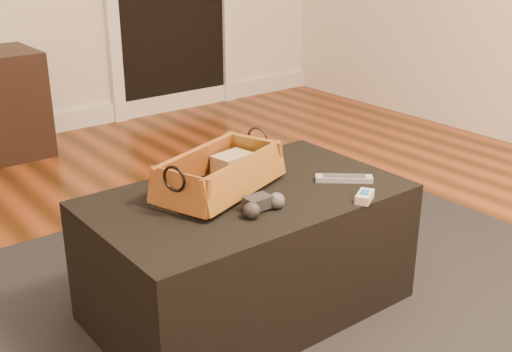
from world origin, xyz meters
TOP-DOWN VIEW (x-y plane):
  - area_rug at (0.15, 0.33)m, footprint 2.60×2.00m
  - ottoman at (0.15, 0.38)m, footprint 1.00×0.60m
  - tv_remote at (0.08, 0.42)m, footprint 0.24×0.15m
  - cloth_bundle at (0.19, 0.51)m, footprint 0.14×0.11m
  - wicker_basket at (0.09, 0.44)m, footprint 0.50×0.37m
  - game_controller at (0.10, 0.24)m, footprint 0.16×0.09m
  - silver_remote at (0.47, 0.26)m, footprint 0.17×0.16m
  - cream_gadget at (0.40, 0.11)m, footprint 0.09×0.08m

SIDE VIEW (x-z plane):
  - area_rug at x=0.15m, z-range 0.00..0.01m
  - ottoman at x=0.15m, z-range 0.01..0.43m
  - silver_remote at x=0.47m, z-range 0.43..0.45m
  - cream_gadget at x=0.40m, z-range 0.43..0.46m
  - game_controller at x=0.10m, z-range 0.43..0.48m
  - tv_remote at x=0.08m, z-range 0.45..0.47m
  - cloth_bundle at x=0.19m, z-range 0.45..0.52m
  - wicker_basket at x=0.09m, z-range 0.41..0.56m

